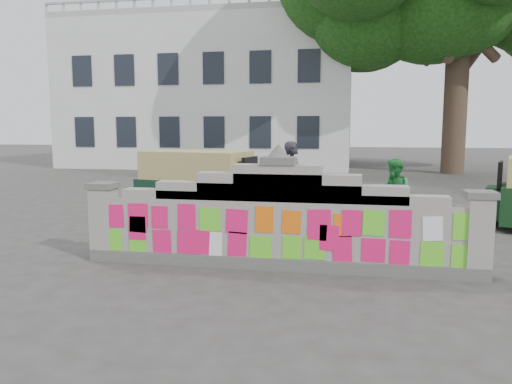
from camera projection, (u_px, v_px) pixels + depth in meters
ground at (278, 268)px, 8.09m from camera, size 100.00×100.00×0.00m
parapet_wall at (278, 222)px, 7.99m from camera, size 6.48×0.44×2.01m
building at (217, 98)px, 30.28m from camera, size 16.00×10.00×8.90m
cyclist_bike at (293, 206)px, 11.15m from camera, size 2.02×1.10×1.01m
cyclist_rider at (293, 191)px, 11.10m from camera, size 0.54×0.70×1.71m
pedestrian at (394, 195)px, 10.88m from camera, size 0.86×0.95×1.59m
rickshaw_left at (200, 185)px, 11.93m from camera, size 3.17×1.90×1.70m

